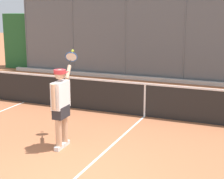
{
  "coord_description": "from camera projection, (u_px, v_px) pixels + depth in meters",
  "views": [
    {
      "loc": [
        -2.94,
        5.09,
        3.03
      ],
      "look_at": [
        0.39,
        -2.92,
        1.05
      ],
      "focal_mm": 58.57,
      "sensor_mm": 36.0,
      "label": 1
    }
  ],
  "objects": [
    {
      "name": "fence_backdrop",
      "position": [
        187.0,
        48.0,
        15.19
      ],
      "size": [
        18.12,
        1.37,
        3.37
      ],
      "color": "#565B60",
      "rests_on": "ground"
    },
    {
      "name": "tennis_net",
      "position": [
        145.0,
        99.0,
        10.19
      ],
      "size": [
        10.56,
        0.09,
        1.07
      ],
      "color": "#2D2D2D",
      "rests_on": "ground"
    },
    {
      "name": "tennis_player",
      "position": [
        61.0,
        102.0,
        7.82
      ],
      "size": [
        0.5,
        1.42,
        2.03
      ],
      "rotation": [
        0.0,
        0.0,
        -1.54
      ],
      "color": "silver",
      "rests_on": "ground"
    }
  ]
}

